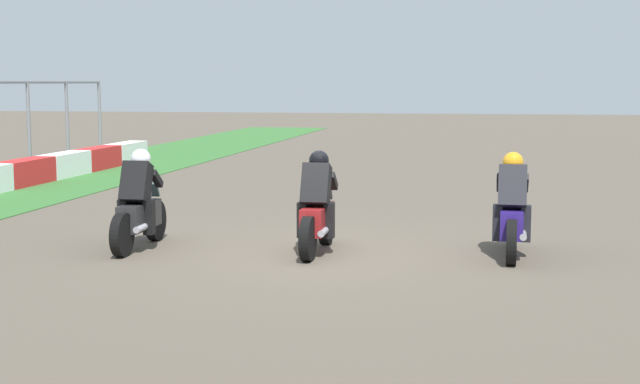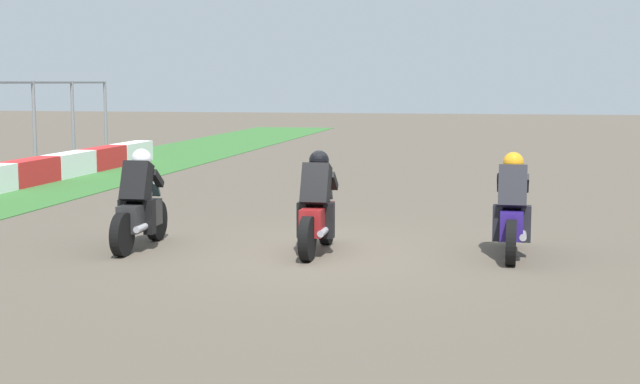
{
  "view_description": "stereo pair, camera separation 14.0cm",
  "coord_description": "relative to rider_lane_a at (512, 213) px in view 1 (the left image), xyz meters",
  "views": [
    {
      "loc": [
        -12.95,
        -2.44,
        2.52
      ],
      "look_at": [
        0.11,
        0.01,
        0.9
      ],
      "focal_mm": 50.87,
      "sensor_mm": 36.0,
      "label": 1
    },
    {
      "loc": [
        -12.92,
        -2.58,
        2.52
      ],
      "look_at": [
        0.11,
        0.01,
        0.9
      ],
      "focal_mm": 50.87,
      "sensor_mm": 36.0,
      "label": 2
    }
  ],
  "objects": [
    {
      "name": "rider_lane_c",
      "position": [
        -0.42,
        5.54,
        0.0
      ],
      "size": [
        2.04,
        0.54,
        1.51
      ],
      "rotation": [
        0.0,
        0.0,
        0.02
      ],
      "color": "black",
      "rests_on": "ground_plane"
    },
    {
      "name": "ground_plane",
      "position": [
        -0.33,
        2.78,
        -0.62
      ],
      "size": [
        120.0,
        120.0,
        0.0
      ],
      "primitive_type": "plane",
      "color": "brown"
    },
    {
      "name": "rider_lane_a",
      "position": [
        0.0,
        0.0,
        0.0
      ],
      "size": [
        2.04,
        0.54,
        1.51
      ],
      "rotation": [
        0.0,
        0.0,
        -0.02
      ],
      "color": "black",
      "rests_on": "ground_plane"
    },
    {
      "name": "rider_lane_b",
      "position": [
        -0.25,
        2.82,
        0.0
      ],
      "size": [
        2.04,
        0.54,
        1.51
      ],
      "rotation": [
        0.0,
        0.0,
        -0.01
      ],
      "color": "black",
      "rests_on": "ground_plane"
    }
  ]
}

